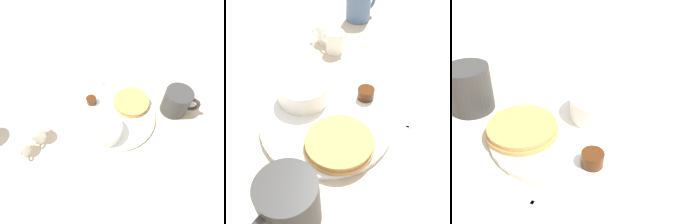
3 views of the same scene
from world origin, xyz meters
TOP-DOWN VIEW (x-y plane):
  - ground_plane at (0.00, 0.00)m, footprint 4.00×4.00m
  - plate at (0.00, 0.00)m, footprint 0.27×0.27m
  - pancake_stack at (0.04, 0.06)m, footprint 0.13×0.13m
  - bowl at (-0.02, -0.08)m, footprint 0.11×0.11m
  - syrup_cup at (-0.10, 0.03)m, footprint 0.04×0.04m
  - butter_ramekin at (-0.04, -0.10)m, footprint 0.04×0.04m
  - coffee_mug at (0.19, 0.08)m, footprint 0.13×0.09m
  - creamer_pitcher_near at (-0.23, -0.15)m, footprint 0.05×0.07m
  - creamer_pitcher_far at (-0.25, -0.21)m, footprint 0.04×0.05m
  - fork at (-0.08, 0.15)m, footprint 0.14×0.07m
  - second_mug at (-0.42, -0.21)m, footprint 0.11×0.08m

SIDE VIEW (x-z plane):
  - ground_plane at x=0.00m, z-range 0.00..0.00m
  - fork at x=-0.08m, z-range 0.00..0.00m
  - plate at x=0.00m, z-range 0.00..0.01m
  - pancake_stack at x=0.04m, z-range 0.01..0.03m
  - syrup_cup at x=-0.10m, z-range 0.01..0.04m
  - creamer_pitcher_far at x=-0.25m, z-range 0.00..0.05m
  - butter_ramekin at x=-0.04m, z-range 0.01..0.05m
  - creamer_pitcher_near at x=-0.23m, z-range 0.00..0.06m
  - bowl at x=-0.02m, z-range 0.01..0.06m
  - second_mug at x=-0.42m, z-range 0.00..0.10m
  - coffee_mug at x=0.19m, z-range 0.00..0.10m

